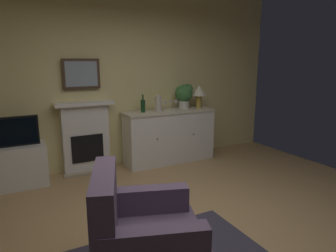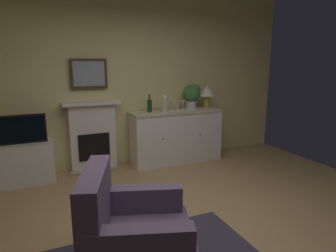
{
  "view_description": "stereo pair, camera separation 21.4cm",
  "coord_description": "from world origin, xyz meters",
  "px_view_note": "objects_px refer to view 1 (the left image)",
  "views": [
    {
      "loc": [
        -1.47,
        -2.19,
        1.69
      ],
      "look_at": [
        0.0,
        0.62,
        1.0
      ],
      "focal_mm": 31.58,
      "sensor_mm": 36.0,
      "label": 1
    },
    {
      "loc": [
        -1.27,
        -2.28,
        1.69
      ],
      "look_at": [
        0.0,
        0.62,
        1.0
      ],
      "focal_mm": 31.58,
      "sensor_mm": 36.0,
      "label": 2
    }
  ],
  "objects_px": {
    "framed_picture": "(81,74)",
    "tv_set": "(14,132)",
    "tv_cabinet": "(18,166)",
    "wine_bottle": "(143,106)",
    "table_lamp": "(199,92)",
    "wine_glass_right": "(176,103)",
    "armchair": "(142,237)",
    "sideboard_cabinet": "(169,136)",
    "wine_glass_center": "(171,103)",
    "wine_glass_left": "(165,104)",
    "vase_decorative": "(158,104)",
    "fireplace_unit": "(86,137)",
    "potted_plant_small": "(184,94)"
  },
  "relations": [
    {
      "from": "fireplace_unit",
      "to": "tv_set",
      "type": "xyz_separation_m",
      "value": [
        -0.98,
        -0.19,
        0.24
      ]
    },
    {
      "from": "tv_cabinet",
      "to": "armchair",
      "type": "distance_m",
      "value": 2.6
    },
    {
      "from": "framed_picture",
      "to": "wine_glass_right",
      "type": "height_order",
      "value": "framed_picture"
    },
    {
      "from": "framed_picture",
      "to": "tv_cabinet",
      "type": "distance_m",
      "value": 1.58
    },
    {
      "from": "fireplace_unit",
      "to": "framed_picture",
      "type": "height_order",
      "value": "framed_picture"
    },
    {
      "from": "sideboard_cabinet",
      "to": "wine_glass_left",
      "type": "distance_m",
      "value": 0.57
    },
    {
      "from": "wine_bottle",
      "to": "tv_set",
      "type": "height_order",
      "value": "wine_bottle"
    },
    {
      "from": "fireplace_unit",
      "to": "armchair",
      "type": "bearing_deg",
      "value": -93.55
    },
    {
      "from": "sideboard_cabinet",
      "to": "wine_glass_right",
      "type": "xyz_separation_m",
      "value": [
        0.14,
        0.03,
        0.56
      ]
    },
    {
      "from": "tv_cabinet",
      "to": "sideboard_cabinet",
      "type": "bearing_deg",
      "value": -0.37
    },
    {
      "from": "wine_bottle",
      "to": "wine_glass_left",
      "type": "relative_size",
      "value": 1.76
    },
    {
      "from": "vase_decorative",
      "to": "tv_cabinet",
      "type": "distance_m",
      "value": 2.24
    },
    {
      "from": "vase_decorative",
      "to": "tv_cabinet",
      "type": "height_order",
      "value": "vase_decorative"
    },
    {
      "from": "table_lamp",
      "to": "wine_glass_left",
      "type": "height_order",
      "value": "table_lamp"
    },
    {
      "from": "wine_glass_center",
      "to": "tv_set",
      "type": "xyz_separation_m",
      "value": [
        -2.38,
        -0.03,
        -0.23
      ]
    },
    {
      "from": "tv_cabinet",
      "to": "wine_bottle",
      "type": "bearing_deg",
      "value": 0.76
    },
    {
      "from": "tv_cabinet",
      "to": "wine_glass_right",
      "type": "bearing_deg",
      "value": 0.36
    },
    {
      "from": "vase_decorative",
      "to": "fireplace_unit",
      "type": "bearing_deg",
      "value": 168.73
    },
    {
      "from": "sideboard_cabinet",
      "to": "armchair",
      "type": "xyz_separation_m",
      "value": [
        -1.53,
        -2.46,
        -0.06
      ]
    },
    {
      "from": "sideboard_cabinet",
      "to": "wine_bottle",
      "type": "distance_m",
      "value": 0.72
    },
    {
      "from": "wine_glass_center",
      "to": "armchair",
      "type": "xyz_separation_m",
      "value": [
        -1.57,
        -2.48,
        -0.63
      ]
    },
    {
      "from": "armchair",
      "to": "sideboard_cabinet",
      "type": "bearing_deg",
      "value": 58.0
    },
    {
      "from": "sideboard_cabinet",
      "to": "wine_bottle",
      "type": "xyz_separation_m",
      "value": [
        -0.46,
        0.04,
        0.55
      ]
    },
    {
      "from": "framed_picture",
      "to": "sideboard_cabinet",
      "type": "distance_m",
      "value": 1.75
    },
    {
      "from": "table_lamp",
      "to": "armchair",
      "type": "height_order",
      "value": "table_lamp"
    },
    {
      "from": "sideboard_cabinet",
      "to": "tv_cabinet",
      "type": "xyz_separation_m",
      "value": [
        -2.35,
        0.02,
        -0.15
      ]
    },
    {
      "from": "fireplace_unit",
      "to": "wine_glass_center",
      "type": "distance_m",
      "value": 1.49
    },
    {
      "from": "vase_decorative",
      "to": "tv_set",
      "type": "distance_m",
      "value": 2.13
    },
    {
      "from": "vase_decorative",
      "to": "potted_plant_small",
      "type": "bearing_deg",
      "value": 9.85
    },
    {
      "from": "framed_picture",
      "to": "table_lamp",
      "type": "bearing_deg",
      "value": -6.48
    },
    {
      "from": "tv_set",
      "to": "fireplace_unit",
      "type": "bearing_deg",
      "value": 10.77
    },
    {
      "from": "wine_glass_left",
      "to": "potted_plant_small",
      "type": "distance_m",
      "value": 0.42
    },
    {
      "from": "framed_picture",
      "to": "tv_cabinet",
      "type": "relative_size",
      "value": 0.73
    },
    {
      "from": "table_lamp",
      "to": "wine_glass_right",
      "type": "height_order",
      "value": "table_lamp"
    },
    {
      "from": "wine_glass_center",
      "to": "vase_decorative",
      "type": "relative_size",
      "value": 0.59
    },
    {
      "from": "wine_glass_left",
      "to": "wine_bottle",
      "type": "bearing_deg",
      "value": 175.13
    },
    {
      "from": "wine_glass_right",
      "to": "tv_cabinet",
      "type": "xyz_separation_m",
      "value": [
        -2.49,
        -0.02,
        -0.72
      ]
    },
    {
      "from": "table_lamp",
      "to": "wine_glass_right",
      "type": "xyz_separation_m",
      "value": [
        -0.44,
        0.03,
        -0.16
      ]
    },
    {
      "from": "potted_plant_small",
      "to": "vase_decorative",
      "type": "bearing_deg",
      "value": -170.15
    },
    {
      "from": "framed_picture",
      "to": "tv_set",
      "type": "xyz_separation_m",
      "value": [
        -0.98,
        -0.23,
        -0.73
      ]
    },
    {
      "from": "potted_plant_small",
      "to": "sideboard_cabinet",
      "type": "bearing_deg",
      "value": -171.88
    },
    {
      "from": "wine_glass_center",
      "to": "sideboard_cabinet",
      "type": "bearing_deg",
      "value": -148.52
    },
    {
      "from": "table_lamp",
      "to": "wine_glass_center",
      "type": "distance_m",
      "value": 0.58
    },
    {
      "from": "wine_glass_left",
      "to": "tv_cabinet",
      "type": "distance_m",
      "value": 2.38
    },
    {
      "from": "table_lamp",
      "to": "armchair",
      "type": "distance_m",
      "value": 3.34
    },
    {
      "from": "potted_plant_small",
      "to": "armchair",
      "type": "distance_m",
      "value": 3.21
    },
    {
      "from": "wine_glass_right",
      "to": "wine_glass_center",
      "type": "bearing_deg",
      "value": -174.53
    },
    {
      "from": "wine_glass_right",
      "to": "wine_bottle",
      "type": "bearing_deg",
      "value": 179.13
    },
    {
      "from": "tv_set",
      "to": "potted_plant_small",
      "type": "xyz_separation_m",
      "value": [
        2.66,
        0.05,
        0.36
      ]
    },
    {
      "from": "potted_plant_small",
      "to": "table_lamp",
      "type": "bearing_deg",
      "value": -9.59
    }
  ]
}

